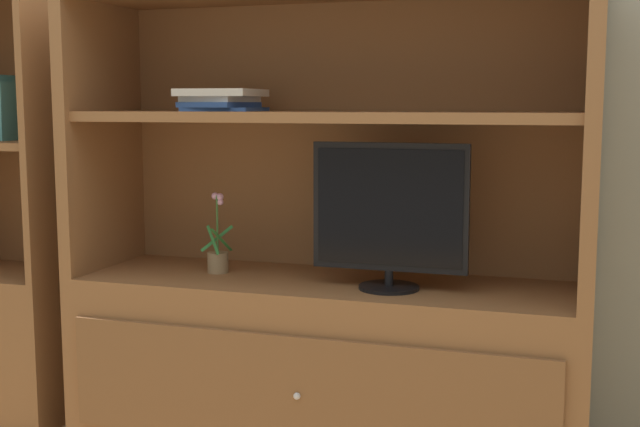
% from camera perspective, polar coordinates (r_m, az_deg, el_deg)
% --- Properties ---
extents(painted_rear_wall, '(6.00, 0.10, 2.80)m').
position_cam_1_polar(painted_rear_wall, '(3.28, 2.18, 9.30)').
color(painted_rear_wall, gray).
rests_on(painted_rear_wall, ground_plane).
extents(media_console, '(1.85, 0.59, 1.71)m').
position_cam_1_polar(media_console, '(3.05, 0.34, -7.23)').
color(media_console, brown).
rests_on(media_console, ground_plane).
extents(tv_monitor, '(0.54, 0.21, 0.50)m').
position_cam_1_polar(tv_monitor, '(2.83, 4.81, -0.01)').
color(tv_monitor, black).
rests_on(tv_monitor, media_console).
extents(potted_plant, '(0.11, 0.12, 0.30)m').
position_cam_1_polar(potted_plant, '(3.16, -7.03, -2.82)').
color(potted_plant, '#8C7251').
rests_on(potted_plant, media_console).
extents(magazine_stack, '(0.28, 0.30, 0.08)m').
position_cam_1_polar(magazine_stack, '(3.08, -6.77, 7.77)').
color(magazine_stack, '#2D519E').
rests_on(magazine_stack, media_console).
extents(bookshelf_tall, '(0.50, 0.44, 1.78)m').
position_cam_1_polar(bookshelf_tall, '(3.67, -20.20, -4.35)').
color(bookshelf_tall, brown).
rests_on(bookshelf_tall, ground_plane).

